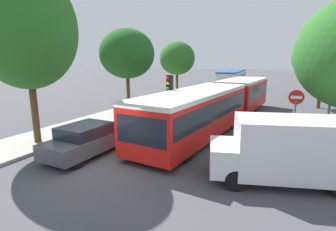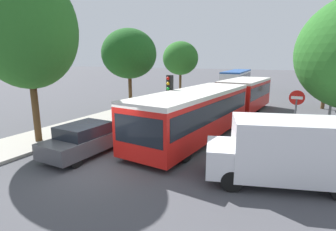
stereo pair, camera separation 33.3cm
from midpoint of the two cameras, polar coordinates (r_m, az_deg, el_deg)
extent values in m
plane|color=#47474C|center=(10.85, -13.81, -11.37)|extent=(200.00, 200.00, 0.00)
cube|color=#9E998E|center=(26.91, -1.64, 3.30)|extent=(3.20, 42.08, 0.14)
cube|color=red|center=(14.17, 5.23, 0.25)|extent=(3.53, 10.01, 2.12)
cube|color=black|center=(14.09, 5.26, 1.76)|extent=(3.51, 9.62, 0.93)
cube|color=silver|center=(13.97, 5.32, 4.91)|extent=(3.53, 10.01, 0.21)
cube|color=red|center=(22.79, 15.42, 4.45)|extent=(3.24, 6.92, 2.12)
cube|color=black|center=(22.75, 15.47, 5.40)|extent=(3.23, 6.66, 0.93)
cube|color=silver|center=(22.67, 15.59, 7.36)|extent=(3.24, 6.92, 0.21)
cylinder|color=black|center=(19.12, 12.29, 3.17)|extent=(2.03, 1.21, 1.95)
cube|color=black|center=(10.06, -6.83, -3.33)|extent=(2.32, 0.32, 1.14)
cylinder|color=black|center=(11.21, 3.29, -7.40)|extent=(0.40, 1.06, 1.03)
cylinder|color=black|center=(12.32, -5.91, -5.60)|extent=(0.40, 1.06, 1.03)
cylinder|color=black|center=(16.81, 13.23, -0.99)|extent=(0.40, 1.06, 1.03)
cylinder|color=black|center=(17.58, 6.36, -0.16)|extent=(0.40, 1.06, 1.03)
cylinder|color=black|center=(22.65, 17.99, 2.13)|extent=(0.40, 1.06, 1.03)
cylinder|color=black|center=(23.23, 12.68, 2.67)|extent=(0.40, 1.06, 1.03)
cube|color=silver|center=(40.68, 13.59, 7.77)|extent=(3.20, 11.82, 2.03)
cube|color=black|center=(40.66, 13.62, 8.29)|extent=(3.19, 11.24, 0.85)
cube|color=#234C93|center=(40.62, 13.67, 9.35)|extent=(3.20, 11.82, 0.20)
cylinder|color=black|center=(44.72, 12.95, 7.17)|extent=(0.36, 1.03, 1.02)
cylinder|color=black|center=(44.41, 15.74, 6.99)|extent=(0.36, 1.03, 1.02)
cylinder|color=black|center=(37.50, 11.02, 6.32)|extent=(0.36, 1.03, 1.02)
cylinder|color=black|center=(37.13, 14.33, 6.11)|extent=(0.36, 1.03, 1.02)
cube|color=#47474C|center=(12.47, -17.89, -5.58)|extent=(1.90, 4.17, 0.67)
cube|color=black|center=(12.25, -18.39, -3.08)|extent=(1.68, 2.21, 0.51)
cylinder|color=black|center=(13.94, -16.09, -4.77)|extent=(0.24, 0.63, 0.63)
cylinder|color=black|center=(13.00, -11.39, -5.76)|extent=(0.24, 0.63, 0.63)
cylinder|color=black|center=(12.29, -24.62, -7.76)|extent=(0.24, 0.63, 0.63)
cylinder|color=black|center=(11.21, -19.95, -9.26)|extent=(0.24, 0.63, 0.63)
cube|color=#B21E19|center=(16.65, -5.54, -0.70)|extent=(1.80, 3.96, 0.63)
cube|color=black|center=(16.46, -5.76, 1.13)|extent=(1.60, 2.10, 0.48)
cylinder|color=black|center=(18.10, -5.21, -0.48)|extent=(0.23, 0.60, 0.59)
cylinder|color=black|center=(17.40, -1.36, -0.95)|extent=(0.23, 0.60, 0.59)
cylinder|color=black|center=(16.12, -10.01, -2.22)|extent=(0.23, 0.60, 0.59)
cylinder|color=black|center=(15.34, -5.89, -2.85)|extent=(0.23, 0.60, 0.59)
cube|color=navy|center=(22.29, 3.36, 2.86)|extent=(2.05, 4.51, 0.72)
cube|color=black|center=(22.09, 3.26, 4.44)|extent=(1.82, 2.39, 0.55)
cylinder|color=black|center=(23.93, 3.03, 2.80)|extent=(0.26, 0.68, 0.68)
cylinder|color=black|center=(23.33, 6.56, 2.49)|extent=(0.26, 0.68, 0.68)
cylinder|color=black|center=(21.42, -0.15, 1.69)|extent=(0.26, 0.68, 0.68)
cylinder|color=black|center=(20.74, 3.71, 1.31)|extent=(0.26, 0.68, 0.68)
cube|color=#236638|center=(27.40, 7.57, 4.40)|extent=(1.82, 4.01, 0.64)
cube|color=black|center=(27.24, 7.53, 5.56)|extent=(1.62, 2.13, 0.49)
cylinder|color=black|center=(28.85, 7.11, 4.29)|extent=(0.23, 0.61, 0.60)
cylinder|color=black|center=(28.40, 9.77, 4.07)|extent=(0.23, 0.61, 0.60)
cylinder|color=black|center=(26.53, 5.18, 3.63)|extent=(0.23, 0.61, 0.60)
cylinder|color=black|center=(26.03, 8.04, 3.39)|extent=(0.23, 0.61, 0.60)
cube|color=silver|center=(9.98, 25.51, -6.32)|extent=(4.51, 3.12, 2.00)
cube|color=silver|center=(9.70, 10.83, -8.78)|extent=(1.42, 2.08, 1.00)
cylinder|color=black|center=(9.14, 13.48, -13.53)|extent=(0.76, 0.44, 0.72)
cylinder|color=black|center=(10.68, 12.72, -9.62)|extent=(0.76, 0.44, 0.72)
cylinder|color=black|center=(11.43, 29.67, -9.50)|extent=(0.76, 0.44, 0.72)
cylinder|color=#56595E|center=(14.67, -0.28, 2.14)|extent=(0.12, 0.12, 3.40)
cube|color=black|center=(14.50, -0.28, 7.01)|extent=(0.38, 0.33, 0.90)
sphere|color=red|center=(14.37, -0.70, 8.08)|extent=(0.18, 0.18, 0.18)
sphere|color=#EAAD14|center=(14.39, -0.70, 6.97)|extent=(0.18, 0.18, 0.18)
sphere|color=green|center=(14.42, -0.69, 5.86)|extent=(0.18, 0.18, 0.18)
cylinder|color=#56595E|center=(14.18, 25.07, -1.46)|extent=(0.08, 0.08, 2.40)
cylinder|color=red|center=(13.95, 25.54, 3.61)|extent=(0.70, 0.03, 0.70)
cube|color=white|center=(13.94, 25.54, 3.60)|extent=(0.50, 0.04, 0.14)
cylinder|color=#56595E|center=(13.73, 30.94, 0.08)|extent=(0.10, 0.10, 3.60)
cube|color=#197A38|center=(13.54, 31.65, 6.30)|extent=(0.32, 1.39, 0.28)
cube|color=#197A38|center=(13.57, 31.48, 4.87)|extent=(0.32, 1.39, 0.28)
cube|color=#197A38|center=(13.61, 31.32, 3.46)|extent=(0.32, 1.39, 0.28)
cylinder|color=#51381E|center=(14.69, -27.60, 1.00)|extent=(0.33, 0.33, 3.53)
ellipsoid|color=#286623|center=(14.54, -29.18, 16.13)|extent=(4.69, 4.69, 5.62)
ellipsoid|color=#3D7F38|center=(15.22, -28.20, 12.79)|extent=(2.81, 2.81, 3.09)
cylinder|color=#51381E|center=(20.98, -9.09, 4.83)|extent=(0.28, 0.28, 3.22)
ellipsoid|color=#1E561E|center=(20.81, -9.38, 13.13)|extent=(4.20, 4.20, 3.78)
cylinder|color=#51381E|center=(29.77, 1.65, 6.89)|extent=(0.28, 0.28, 2.94)
ellipsoid|color=#286623|center=(29.64, 1.68, 12.36)|extent=(3.91, 3.91, 3.65)
ellipsoid|color=#286623|center=(29.15, 1.53, 11.29)|extent=(2.35, 2.35, 2.01)
cylinder|color=#51381E|center=(26.38, 29.85, 4.42)|extent=(0.30, 0.30, 2.81)
ellipsoid|color=#33752D|center=(26.22, 30.61, 11.33)|extent=(5.20, 5.20, 4.76)
ellipsoid|color=#33752D|center=(26.38, 30.86, 9.73)|extent=(3.12, 3.12, 2.62)
cylinder|color=#51381E|center=(36.33, 28.77, 6.48)|extent=(0.36, 0.36, 3.07)
ellipsoid|color=#286623|center=(36.23, 29.34, 11.87)|extent=(4.85, 4.85, 5.05)
ellipsoid|color=#286623|center=(36.45, 28.39, 10.76)|extent=(2.91, 2.91, 2.78)
camera|label=1|loc=(0.17, -90.66, -0.14)|focal=28.00mm
camera|label=2|loc=(0.17, 89.34, 0.14)|focal=28.00mm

